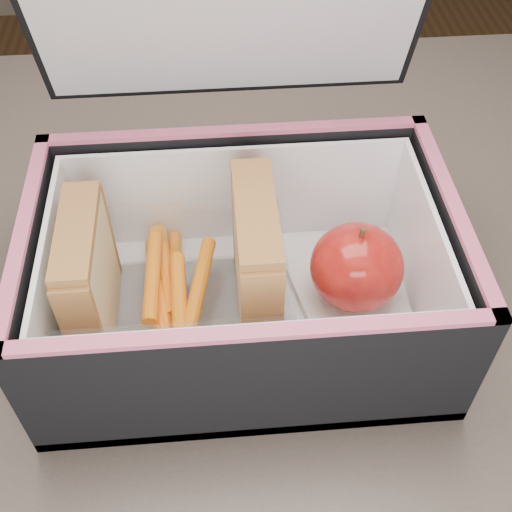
{
  "coord_description": "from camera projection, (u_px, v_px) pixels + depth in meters",
  "views": [
    {
      "loc": [
        -0.04,
        -0.32,
        1.16
      ],
      "look_at": [
        -0.01,
        -0.01,
        0.81
      ],
      "focal_mm": 45.0,
      "sensor_mm": 36.0,
      "label": 1
    }
  ],
  "objects": [
    {
      "name": "paper_napkin",
      "position": [
        350.0,
        298.0,
        0.5
      ],
      "size": [
        0.09,
        0.1,
        0.01
      ],
      "primitive_type": "cube",
      "rotation": [
        0.0,
        0.0,
        0.21
      ],
      "color": "white",
      "rests_on": "lunch_bag"
    },
    {
      "name": "sandwich_right",
      "position": [
        256.0,
        263.0,
        0.46
      ],
      "size": [
        0.03,
        0.1,
        0.11
      ],
      "color": "tan",
      "rests_on": "plastic_tub"
    },
    {
      "name": "red_apple",
      "position": [
        357.0,
        267.0,
        0.48
      ],
      "size": [
        0.07,
        0.07,
        0.07
      ],
      "rotation": [
        0.0,
        0.0,
        0.05
      ],
      "color": "maroon",
      "rests_on": "paper_napkin"
    },
    {
      "name": "kitchen_table",
      "position": [
        270.0,
        360.0,
        0.59
      ],
      "size": [
        1.2,
        0.8,
        0.75
      ],
      "color": "brown",
      "rests_on": "ground"
    },
    {
      "name": "lunch_bag",
      "position": [
        243.0,
        263.0,
        0.46
      ],
      "size": [
        0.3,
        0.26,
        0.29
      ],
      "color": "black",
      "rests_on": "kitchen_table"
    },
    {
      "name": "plastic_tub",
      "position": [
        176.0,
        290.0,
        0.47
      ],
      "size": [
        0.16,
        0.12,
        0.07
      ],
      "primitive_type": null,
      "color": "white",
      "rests_on": "lunch_bag"
    },
    {
      "name": "sandwich_left",
      "position": [
        89.0,
        277.0,
        0.45
      ],
      "size": [
        0.03,
        0.09,
        0.1
      ],
      "color": "tan",
      "rests_on": "plastic_tub"
    },
    {
      "name": "carrot_sticks",
      "position": [
        169.0,
        292.0,
        0.49
      ],
      "size": [
        0.06,
        0.15,
        0.03
      ],
      "color": "#E65D00",
      "rests_on": "plastic_tub"
    }
  ]
}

